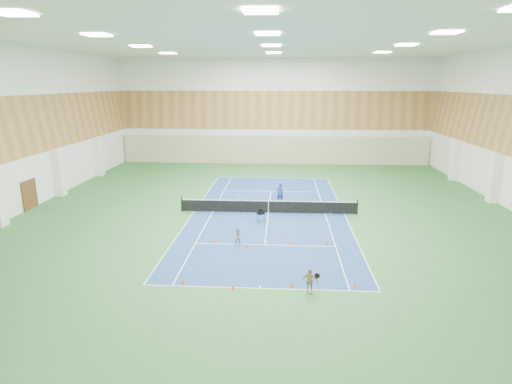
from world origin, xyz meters
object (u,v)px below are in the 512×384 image
child_court (238,236)px  ball_cart (261,216)px  coach (280,193)px  child_apron (309,281)px  tennis_net (268,206)px

child_court → ball_cart: bearing=70.9°
ball_cart → child_court: bearing=-127.6°
coach → child_apron: 15.01m
coach → ball_cart: bearing=56.8°
child_apron → tennis_net: bearing=110.2°
tennis_net → ball_cart: tennis_net is taller
child_court → child_apron: 6.86m
coach → ball_cart: 5.06m
coach → child_apron: coach is taller
tennis_net → coach: bearing=73.8°
tennis_net → child_court: 6.63m
coach → child_court: (-2.36, -9.22, -0.28)m
tennis_net → coach: (0.81, 2.78, 0.26)m
tennis_net → ball_cart: (-0.47, -2.10, -0.14)m
coach → child_apron: (1.43, -14.94, -0.21)m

